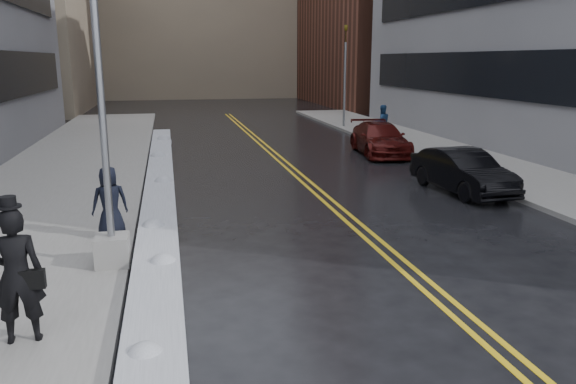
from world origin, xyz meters
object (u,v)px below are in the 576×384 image
fire_hydrant (469,157)px  pedestrian_east (382,123)px  pedestrian_c (110,202)px  car_maroon (380,139)px  lamppost (105,146)px  pedestrian_fedora (17,276)px  car_black (462,171)px  traffic_signal (345,72)px

fire_hydrant → pedestrian_east: pedestrian_east is taller
pedestrian_c → car_maroon: 14.92m
lamppost → fire_hydrant: lamppost is taller
lamppost → pedestrian_east: bearing=53.0°
pedestrian_fedora → car_maroon: 19.14m
lamppost → pedestrian_c: (-0.18, 1.89, -1.56)m
fire_hydrant → car_maroon: bearing=113.2°
pedestrian_fedora → car_black: bearing=-151.6°
traffic_signal → pedestrian_fedora: (-12.81, -24.95, -2.25)m
lamppost → fire_hydrant: bearing=33.0°
fire_hydrant → pedestrian_fedora: 17.25m
pedestrian_fedora → car_maroon: size_ratio=0.41×
lamppost → car_black: size_ratio=1.82×
pedestrian_fedora → fire_hydrant: bearing=-146.8°
pedestrian_east → car_black: 10.89m
pedestrian_c → car_maroon: (10.60, 10.50, -0.28)m
pedestrian_c → car_maroon: pedestrian_c is taller
lamppost → car_black: (10.26, 4.83, -1.84)m
pedestrian_fedora → car_black: pedestrian_fedora is taller
pedestrian_east → car_black: (-1.49, -10.78, -0.35)m
pedestrian_east → pedestrian_c: bearing=46.5°
fire_hydrant → pedestrian_c: bearing=-153.9°
traffic_signal → pedestrian_east: size_ratio=3.37×
traffic_signal → pedestrian_c: traffic_signal is taller
lamppost → car_black: 11.49m
lamppost → car_maroon: size_ratio=1.58×
lamppost → pedestrian_c: 2.46m
car_black → car_maroon: (0.15, 7.56, 0.01)m
traffic_signal → car_maroon: (-1.38, -9.61, -2.70)m
traffic_signal → pedestrian_fedora: size_ratio=3.00×
car_black → traffic_signal: bearing=80.2°
traffic_signal → pedestrian_c: size_ratio=3.63×
lamppost → traffic_signal: size_ratio=1.27×
car_black → car_maroon: 7.56m
lamppost → fire_hydrant: (12.30, 8.00, -1.98)m
traffic_signal → pedestrian_fedora: traffic_signal is taller
fire_hydrant → pedestrian_fedora: pedestrian_fedora is taller
fire_hydrant → pedestrian_fedora: bearing=-140.5°
pedestrian_c → car_black: size_ratio=0.39×
pedestrian_fedora → pedestrian_east: 22.53m
pedestrian_c → car_black: pedestrian_c is taller
car_maroon → traffic_signal: bearing=87.9°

